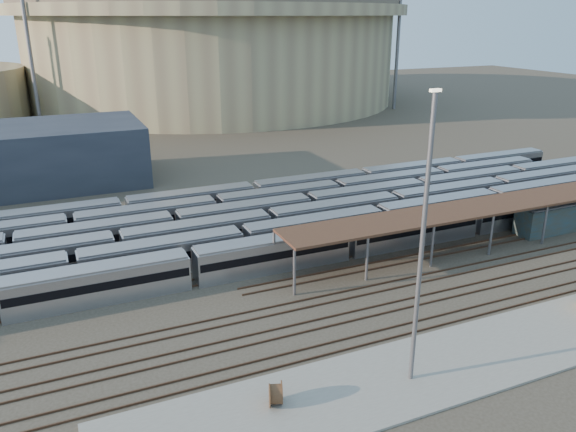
{
  "coord_description": "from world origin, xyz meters",
  "views": [
    {
      "loc": [
        -29.33,
        -45.79,
        27.24
      ],
      "look_at": [
        -4.02,
        12.0,
        4.55
      ],
      "focal_mm": 35.0,
      "sensor_mm": 36.0,
      "label": 1
    }
  ],
  "objects": [
    {
      "name": "ground",
      "position": [
        0.0,
        0.0,
        0.0
      ],
      "size": [
        420.0,
        420.0,
        0.0
      ],
      "primitive_type": "plane",
      "color": "#383026",
      "rests_on": "ground"
    },
    {
      "name": "apron",
      "position": [
        -5.0,
        -15.0,
        0.1
      ],
      "size": [
        50.0,
        9.0,
        0.2
      ],
      "primitive_type": "cube",
      "color": "gray",
      "rests_on": "ground"
    },
    {
      "name": "floodlight_2",
      "position": [
        70.0,
        100.0,
        20.65
      ],
      "size": [
        4.0,
        1.0,
        38.4
      ],
      "color": "slate",
      "rests_on": "ground"
    },
    {
      "name": "stadium",
      "position": [
        25.0,
        140.0,
        16.47
      ],
      "size": [
        124.0,
        124.0,
        32.5
      ],
      "color": "gray",
      "rests_on": "ground"
    },
    {
      "name": "service_building",
      "position": [
        -35.0,
        55.0,
        5.0
      ],
      "size": [
        42.0,
        20.0,
        10.0
      ],
      "primitive_type": "cube",
      "color": "#1E232D",
      "rests_on": "ground"
    },
    {
      "name": "floodlight_3",
      "position": [
        -10.0,
        160.0,
        20.65
      ],
      "size": [
        4.0,
        1.0,
        38.4
      ],
      "color": "slate",
      "rests_on": "ground"
    },
    {
      "name": "teal_boxcar",
      "position": [
        33.4,
        4.0,
        1.86
      ],
      "size": [
        15.94,
        3.1,
        3.72
      ],
      "primitive_type": "cube",
      "rotation": [
        0.0,
        0.0,
        -0.0
      ],
      "color": "#1E3F4C",
      "rests_on": "ground"
    },
    {
      "name": "subway_trains",
      "position": [
        -0.34,
        18.5,
        1.8
      ],
      "size": [
        130.2,
        23.9,
        3.6
      ],
      "color": "#B9B9BE",
      "rests_on": "ground"
    },
    {
      "name": "inspection_shed",
      "position": [
        22.0,
        4.0,
        4.98
      ],
      "size": [
        60.3,
        6.0,
        5.3
      ],
      "color": "slate",
      "rests_on": "ground"
    },
    {
      "name": "cable_reel_east",
      "position": [
        -16.42,
        -14.08,
        1.07
      ],
      "size": [
        1.49,
        1.96,
        1.74
      ],
      "primitive_type": "cylinder",
      "rotation": [
        0.0,
        1.57,
        -0.34
      ],
      "color": "brown",
      "rests_on": "apron"
    },
    {
      "name": "floodlight_0",
      "position": [
        -30.0,
        110.0,
        20.65
      ],
      "size": [
        4.0,
        1.0,
        38.4
      ],
      "color": "slate",
      "rests_on": "ground"
    },
    {
      "name": "yard_light_pole",
      "position": [
        -5.48,
        -15.46,
        11.52
      ],
      "size": [
        0.81,
        0.36,
        22.47
      ],
      "color": "slate",
      "rests_on": "apron"
    },
    {
      "name": "empty_tracks",
      "position": [
        0.0,
        -5.0,
        0.09
      ],
      "size": [
        170.0,
        9.62,
        0.18
      ],
      "color": "#4C3323",
      "rests_on": "ground"
    }
  ]
}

